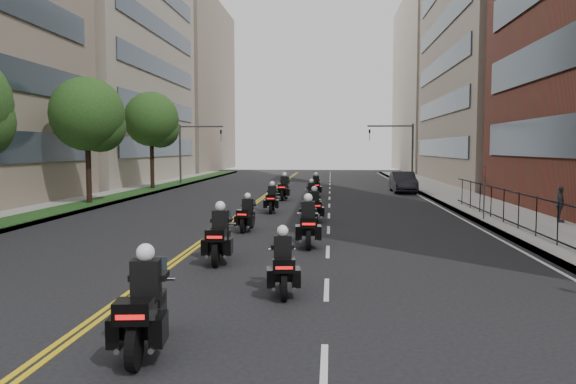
% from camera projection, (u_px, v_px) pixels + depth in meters
% --- Properties ---
extents(ground, '(160.00, 160.00, 0.00)m').
position_uv_depth(ground, '(125.00, 364.00, 9.04)').
color(ground, black).
rests_on(ground, ground).
extents(sidewalk_right, '(4.00, 90.00, 0.15)m').
position_uv_depth(sidewalk_right, '(479.00, 206.00, 32.97)').
color(sidewalk_right, gray).
rests_on(sidewalk_right, ground).
extents(sidewalk_left, '(4.00, 90.00, 0.15)m').
position_uv_depth(sidewalk_left, '(84.00, 203.00, 34.80)').
color(sidewalk_left, gray).
rests_on(sidewalk_left, ground).
extents(grass_strip, '(2.00, 90.00, 0.04)m').
position_uv_depth(grass_strip, '(96.00, 201.00, 34.73)').
color(grass_strip, '#1A3E16').
rests_on(grass_strip, sidewalk_left).
extents(building_right_tan, '(15.11, 28.00, 30.00)m').
position_uv_depth(building_right_tan, '(521.00, 28.00, 53.93)').
color(building_right_tan, gray).
rests_on(building_right_tan, ground).
extents(building_right_far, '(15.00, 28.00, 26.00)m').
position_uv_depth(building_right_far, '(453.00, 84.00, 83.91)').
color(building_right_far, '#AD9E8C').
rests_on(building_right_far, ground).
extents(building_left_mid, '(16.11, 28.00, 34.00)m').
position_uv_depth(building_left_mid, '(83.00, 15.00, 57.09)').
color(building_left_mid, '#AD9E8C').
rests_on(building_left_mid, ground).
extents(building_left_far, '(16.00, 28.00, 26.00)m').
position_uv_depth(building_left_far, '(169.00, 86.00, 87.22)').
color(building_left_far, gray).
rests_on(building_left_far, ground).
extents(iron_fence, '(0.05, 28.00, 1.50)m').
position_uv_depth(iron_fence, '(547.00, 220.00, 20.06)').
color(iron_fence, black).
rests_on(iron_fence, sidewalk_right).
extents(street_trees, '(4.40, 38.40, 7.98)m').
position_uv_depth(street_trees, '(43.00, 114.00, 27.97)').
color(street_trees, black).
rests_on(street_trees, ground).
extents(traffic_signal_right, '(4.09, 0.20, 5.60)m').
position_uv_depth(traffic_signal_right, '(402.00, 145.00, 49.77)').
color(traffic_signal_right, '#3F3F44').
rests_on(traffic_signal_right, ground).
extents(traffic_signal_left, '(4.09, 0.20, 5.60)m').
position_uv_depth(traffic_signal_left, '(190.00, 145.00, 51.22)').
color(traffic_signal_left, '#3F3F44').
rests_on(traffic_signal_left, ground).
extents(motorcycle_0, '(0.73, 2.50, 1.85)m').
position_uv_depth(motorcycle_0, '(145.00, 310.00, 9.48)').
color(motorcycle_0, black).
rests_on(motorcycle_0, ground).
extents(motorcycle_1, '(0.64, 2.20, 1.63)m').
position_uv_depth(motorcycle_1, '(283.00, 267.00, 13.36)').
color(motorcycle_1, black).
rests_on(motorcycle_1, ground).
extents(motorcycle_2, '(0.61, 2.51, 1.85)m').
position_uv_depth(motorcycle_2, '(220.00, 238.00, 17.05)').
color(motorcycle_2, black).
rests_on(motorcycle_2, ground).
extents(motorcycle_3, '(0.63, 2.53, 1.87)m').
position_uv_depth(motorcycle_3, '(308.00, 226.00, 19.76)').
color(motorcycle_3, black).
rests_on(motorcycle_3, ground).
extents(motorcycle_4, '(0.58, 2.16, 1.59)m').
position_uv_depth(motorcycle_4, '(247.00, 216.00, 23.42)').
color(motorcycle_4, black).
rests_on(motorcycle_4, ground).
extents(motorcycle_5, '(0.64, 2.26, 1.67)m').
position_uv_depth(motorcycle_5, '(315.00, 207.00, 26.48)').
color(motorcycle_5, black).
rests_on(motorcycle_5, ground).
extents(motorcycle_6, '(0.53, 2.28, 1.68)m').
position_uv_depth(motorcycle_6, '(272.00, 200.00, 30.06)').
color(motorcycle_6, black).
rests_on(motorcycle_6, ground).
extents(motorcycle_7, '(0.66, 2.18, 1.61)m').
position_uv_depth(motorcycle_7, '(312.00, 195.00, 33.67)').
color(motorcycle_7, black).
rests_on(motorcycle_7, ground).
extents(motorcycle_8, '(0.63, 2.50, 1.85)m').
position_uv_depth(motorcycle_8, '(284.00, 189.00, 37.33)').
color(motorcycle_8, black).
rests_on(motorcycle_8, ground).
extents(motorcycle_9, '(0.54, 2.32, 1.71)m').
position_uv_depth(motorcycle_9, '(316.00, 187.00, 40.24)').
color(motorcycle_9, black).
rests_on(motorcycle_9, ground).
extents(parked_sedan, '(1.76, 4.91, 1.61)m').
position_uv_depth(parked_sedan, '(403.00, 182.00, 43.66)').
color(parked_sedan, black).
rests_on(parked_sedan, ground).
extents(pedestrian_c, '(0.58, 1.01, 1.61)m').
position_uv_depth(pedestrian_c, '(560.00, 204.00, 25.01)').
color(pedestrian_c, '#403F47').
rests_on(pedestrian_c, sidewalk_right).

